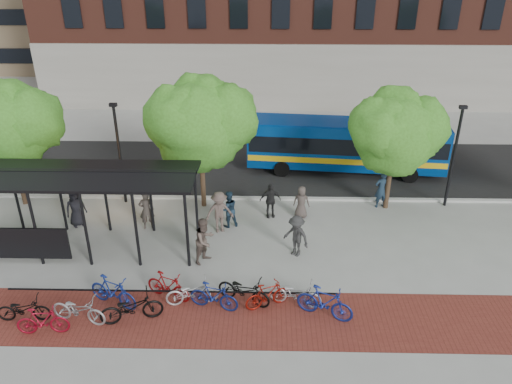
{
  "coord_description": "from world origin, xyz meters",
  "views": [
    {
      "loc": [
        0.09,
        -18.52,
        11.83
      ],
      "look_at": [
        -0.37,
        1.67,
        1.6
      ],
      "focal_mm": 35.0,
      "sensor_mm": 36.0,
      "label": 1
    }
  ],
  "objects_px": {
    "bus_shelter": "(64,183)",
    "bike_0": "(23,309)",
    "tree_c": "(397,129)",
    "lamp_post_right": "(454,154)",
    "bike_4": "(131,308)",
    "bike_5": "(168,286)",
    "pedestrian_9": "(296,236)",
    "bike_7": "(214,296)",
    "bus": "(346,143)",
    "bike_10": "(295,293)",
    "pedestrian_0": "(76,208)",
    "pedestrian_2": "(228,209)",
    "bike_9": "(268,295)",
    "pedestrian_1": "(147,210)",
    "pedestrian_6": "(301,202)",
    "bike_6": "(192,292)",
    "bike_1": "(43,321)",
    "tree_a": "(9,123)",
    "pedestrian_3": "(219,212)",
    "bike_8": "(244,290)",
    "bike_2": "(79,309)",
    "bike_3": "(113,291)",
    "bike_11": "(325,302)",
    "lamp_post_left": "(119,151)",
    "pedestrian_7": "(381,189)",
    "tree_b": "(202,119)",
    "pedestrian_8": "(205,240)",
    "pedestrian_4": "(270,200)"
  },
  "relations": [
    {
      "from": "bike_10",
      "to": "pedestrian_3",
      "type": "relative_size",
      "value": 0.98
    },
    {
      "from": "bike_6",
      "to": "pedestrian_9",
      "type": "bearing_deg",
      "value": -61.3
    },
    {
      "from": "bike_0",
      "to": "bike_1",
      "type": "relative_size",
      "value": 1.05
    },
    {
      "from": "bike_3",
      "to": "pedestrian_1",
      "type": "relative_size",
      "value": 1.09
    },
    {
      "from": "lamp_post_right",
      "to": "bike_4",
      "type": "distance_m",
      "value": 16.24
    },
    {
      "from": "lamp_post_right",
      "to": "pedestrian_0",
      "type": "relative_size",
      "value": 2.8
    },
    {
      "from": "bike_2",
      "to": "pedestrian_4",
      "type": "xyz_separation_m",
      "value": [
        6.58,
        7.54,
        0.34
      ]
    },
    {
      "from": "tree_a",
      "to": "pedestrian_8",
      "type": "height_order",
      "value": "tree_a"
    },
    {
      "from": "bike_1",
      "to": "pedestrian_4",
      "type": "height_order",
      "value": "pedestrian_4"
    },
    {
      "from": "bike_2",
      "to": "tree_c",
      "type": "bearing_deg",
      "value": -42.31
    },
    {
      "from": "lamp_post_right",
      "to": "bike_11",
      "type": "relative_size",
      "value": 2.5
    },
    {
      "from": "pedestrian_9",
      "to": "bike_7",
      "type": "bearing_deg",
      "value": -93.41
    },
    {
      "from": "bus",
      "to": "bike_10",
      "type": "height_order",
      "value": "bus"
    },
    {
      "from": "bike_2",
      "to": "bike_3",
      "type": "bearing_deg",
      "value": -33.3
    },
    {
      "from": "bus",
      "to": "bike_11",
      "type": "distance_m",
      "value": 12.76
    },
    {
      "from": "bike_7",
      "to": "pedestrian_2",
      "type": "xyz_separation_m",
      "value": [
        0.11,
        5.79,
        0.34
      ]
    },
    {
      "from": "pedestrian_0",
      "to": "bike_5",
      "type": "bearing_deg",
      "value": -80.05
    },
    {
      "from": "bus_shelter",
      "to": "bike_0",
      "type": "height_order",
      "value": "bus_shelter"
    },
    {
      "from": "pedestrian_1",
      "to": "pedestrian_7",
      "type": "bearing_deg",
      "value": -178.8
    },
    {
      "from": "pedestrian_4",
      "to": "pedestrian_9",
      "type": "xyz_separation_m",
      "value": [
        1.07,
        -3.24,
        0.05
      ]
    },
    {
      "from": "bike_9",
      "to": "pedestrian_1",
      "type": "bearing_deg",
      "value": 21.87
    },
    {
      "from": "bike_7",
      "to": "bike_10",
      "type": "xyz_separation_m",
      "value": [
        2.91,
        0.28,
        -0.04
      ]
    },
    {
      "from": "bike_0",
      "to": "bike_2",
      "type": "distance_m",
      "value": 1.93
    },
    {
      "from": "bike_5",
      "to": "pedestrian_3",
      "type": "height_order",
      "value": "pedestrian_3"
    },
    {
      "from": "pedestrian_3",
      "to": "pedestrian_7",
      "type": "distance_m",
      "value": 8.1
    },
    {
      "from": "pedestrian_0",
      "to": "pedestrian_1",
      "type": "bearing_deg",
      "value": -38.35
    },
    {
      "from": "bike_5",
      "to": "bike_8",
      "type": "bearing_deg",
      "value": -69.84
    },
    {
      "from": "bike_5",
      "to": "bike_7",
      "type": "height_order",
      "value": "bike_7"
    },
    {
      "from": "bus_shelter",
      "to": "lamp_post_right",
      "type": "height_order",
      "value": "lamp_post_right"
    },
    {
      "from": "pedestrian_0",
      "to": "pedestrian_6",
      "type": "height_order",
      "value": "pedestrian_0"
    },
    {
      "from": "tree_a",
      "to": "pedestrian_3",
      "type": "bearing_deg",
      "value": -14.06
    },
    {
      "from": "tree_b",
      "to": "bike_4",
      "type": "distance_m",
      "value": 9.5
    },
    {
      "from": "pedestrian_2",
      "to": "pedestrian_9",
      "type": "distance_m",
      "value": 3.74
    },
    {
      "from": "lamp_post_left",
      "to": "bike_8",
      "type": "bearing_deg",
      "value": -50.57
    },
    {
      "from": "pedestrian_7",
      "to": "lamp_post_left",
      "type": "bearing_deg",
      "value": -15.23
    },
    {
      "from": "tree_a",
      "to": "bike_1",
      "type": "xyz_separation_m",
      "value": [
        4.62,
        -9.22,
        -3.71
      ]
    },
    {
      "from": "pedestrian_9",
      "to": "pedestrian_7",
      "type": "bearing_deg",
      "value": 82.55
    },
    {
      "from": "bike_7",
      "to": "pedestrian_9",
      "type": "bearing_deg",
      "value": -26.02
    },
    {
      "from": "lamp_post_left",
      "to": "bike_6",
      "type": "relative_size",
      "value": 2.68
    },
    {
      "from": "bike_4",
      "to": "bike_5",
      "type": "bearing_deg",
      "value": -55.93
    },
    {
      "from": "bike_2",
      "to": "bike_6",
      "type": "bearing_deg",
      "value": -61.26
    },
    {
      "from": "tree_c",
      "to": "lamp_post_right",
      "type": "height_order",
      "value": "tree_c"
    },
    {
      "from": "bike_3",
      "to": "pedestrian_2",
      "type": "relative_size",
      "value": 1.14
    },
    {
      "from": "bike_7",
      "to": "pedestrian_1",
      "type": "height_order",
      "value": "pedestrian_1"
    },
    {
      "from": "bike_10",
      "to": "pedestrian_6",
      "type": "relative_size",
      "value": 1.21
    },
    {
      "from": "bike_1",
      "to": "bike_0",
      "type": "bearing_deg",
      "value": 50.97
    },
    {
      "from": "bike_10",
      "to": "pedestrian_9",
      "type": "xyz_separation_m",
      "value": [
        0.17,
        3.22,
        0.41
      ]
    },
    {
      "from": "pedestrian_8",
      "to": "bike_1",
      "type": "bearing_deg",
      "value": 167.91
    },
    {
      "from": "lamp_post_right",
      "to": "bike_1",
      "type": "distance_m",
      "value": 18.97
    },
    {
      "from": "bike_2",
      "to": "bike_5",
      "type": "relative_size",
      "value": 1.11
    }
  ]
}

